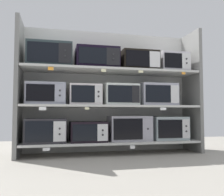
% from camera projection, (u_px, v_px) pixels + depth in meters
% --- Properties ---
extents(ground, '(6.39, 6.00, 0.02)m').
position_uv_depth(ground, '(135.00, 171.00, 2.46)').
color(ground, gray).
extents(back_panel, '(2.59, 0.04, 1.76)m').
position_uv_depth(back_panel, '(108.00, 91.00, 3.76)').
color(back_panel, '#B2B2AD').
rests_on(back_panel, ground).
extents(upright_left, '(0.05, 0.51, 1.76)m').
position_uv_depth(upright_left, '(19.00, 87.00, 3.22)').
color(upright_left, slate).
rests_on(upright_left, ground).
extents(upright_right, '(0.05, 0.51, 1.76)m').
position_uv_depth(upright_right, '(192.00, 91.00, 3.76)').
color(upright_right, slate).
rests_on(upright_right, ground).
extents(shelf_0, '(2.39, 0.51, 0.03)m').
position_uv_depth(shelf_0, '(112.00, 142.00, 3.44)').
color(shelf_0, beige).
rests_on(shelf_0, ground).
extents(microwave_0, '(0.51, 0.42, 0.31)m').
position_uv_depth(microwave_0, '(46.00, 131.00, 3.26)').
color(microwave_0, '#29272D').
rests_on(microwave_0, shelf_0).
extents(microwave_1, '(0.48, 0.43, 0.27)m').
position_uv_depth(microwave_1, '(88.00, 132.00, 3.38)').
color(microwave_1, black).
rests_on(microwave_1, shelf_0).
extents(microwave_2, '(0.58, 0.36, 0.34)m').
position_uv_depth(microwave_2, '(129.00, 128.00, 3.51)').
color(microwave_2, '#9D9BA7').
rests_on(microwave_2, shelf_0).
extents(microwave_3, '(0.50, 0.34, 0.33)m').
position_uv_depth(microwave_3, '(169.00, 128.00, 3.64)').
color(microwave_3, '#98A7AA').
rests_on(microwave_3, shelf_0).
extents(price_tag_0, '(0.08, 0.00, 0.04)m').
position_uv_depth(price_tag_0, '(46.00, 149.00, 3.00)').
color(price_tag_0, white).
extents(price_tag_1, '(0.07, 0.00, 0.04)m').
position_uv_depth(price_tag_1, '(133.00, 147.00, 3.24)').
color(price_tag_1, white).
extents(shelf_1, '(2.39, 0.51, 0.03)m').
position_uv_depth(shelf_1, '(112.00, 106.00, 3.47)').
color(shelf_1, beige).
extents(microwave_4, '(0.50, 0.35, 0.28)m').
position_uv_depth(microwave_4, '(46.00, 94.00, 3.28)').
color(microwave_4, '#979AAA').
rests_on(microwave_4, shelf_1).
extents(microwave_5, '(0.42, 0.37, 0.27)m').
position_uv_depth(microwave_5, '(85.00, 95.00, 3.40)').
color(microwave_5, silver).
rests_on(microwave_5, shelf_1).
extents(microwave_6, '(0.46, 0.40, 0.29)m').
position_uv_depth(microwave_6, '(120.00, 95.00, 3.51)').
color(microwave_6, silver).
rests_on(microwave_6, shelf_1).
extents(microwave_7, '(0.51, 0.43, 0.31)m').
position_uv_depth(microwave_7, '(156.00, 95.00, 3.63)').
color(microwave_7, '#9F9FAE').
rests_on(microwave_7, shelf_1).
extents(price_tag_2, '(0.08, 0.00, 0.04)m').
position_uv_depth(price_tag_2, '(43.00, 109.00, 3.02)').
color(price_tag_2, white).
extents(price_tag_3, '(0.05, 0.00, 0.03)m').
position_uv_depth(price_tag_3, '(87.00, 108.00, 3.14)').
color(price_tag_3, beige).
extents(price_tag_4, '(0.09, 0.00, 0.04)m').
position_uv_depth(price_tag_4, '(163.00, 109.00, 3.36)').
color(price_tag_4, white).
extents(shelf_2, '(2.39, 0.51, 0.03)m').
position_uv_depth(shelf_2, '(112.00, 71.00, 3.51)').
color(shelf_2, beige).
extents(microwave_8, '(0.58, 0.37, 0.32)m').
position_uv_depth(microwave_8, '(50.00, 56.00, 3.33)').
color(microwave_8, '#283537').
rests_on(microwave_8, shelf_2).
extents(microwave_9, '(0.58, 0.42, 0.29)m').
position_uv_depth(microwave_9, '(97.00, 59.00, 3.46)').
color(microwave_9, black).
rests_on(microwave_9, shelf_2).
extents(microwave_10, '(0.52, 0.41, 0.27)m').
position_uv_depth(microwave_10, '(138.00, 62.00, 3.60)').
color(microwave_10, black).
rests_on(microwave_10, shelf_2).
extents(microwave_11, '(0.42, 0.36, 0.28)m').
position_uv_depth(microwave_11, '(172.00, 63.00, 3.71)').
color(microwave_11, '#BEBAC3').
rests_on(microwave_11, shelf_2).
extents(price_tag_5, '(0.07, 0.00, 0.04)m').
position_uv_depth(price_tag_5, '(51.00, 69.00, 3.07)').
color(price_tag_5, orange).
extents(price_tag_6, '(0.06, 0.00, 0.04)m').
position_uv_depth(price_tag_6, '(104.00, 70.00, 3.22)').
color(price_tag_6, beige).
extents(price_tag_7, '(0.06, 0.00, 0.03)m').
position_uv_depth(price_tag_7, '(141.00, 72.00, 3.33)').
color(price_tag_7, beige).
extents(price_tag_8, '(0.05, 0.00, 0.03)m').
position_uv_depth(price_tag_8, '(184.00, 73.00, 3.46)').
color(price_tag_8, orange).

